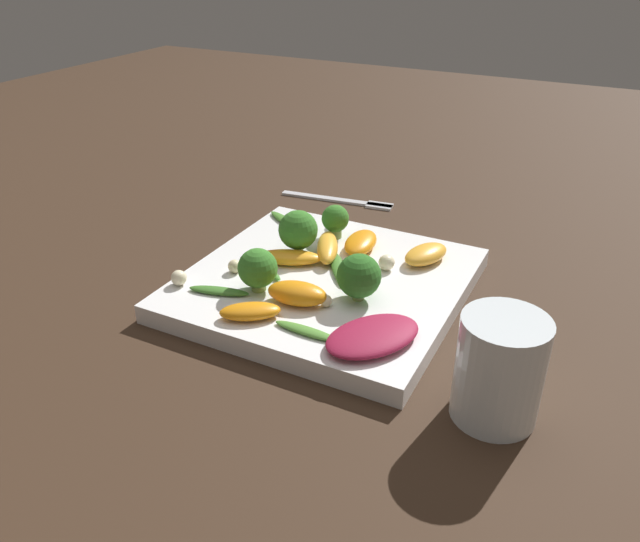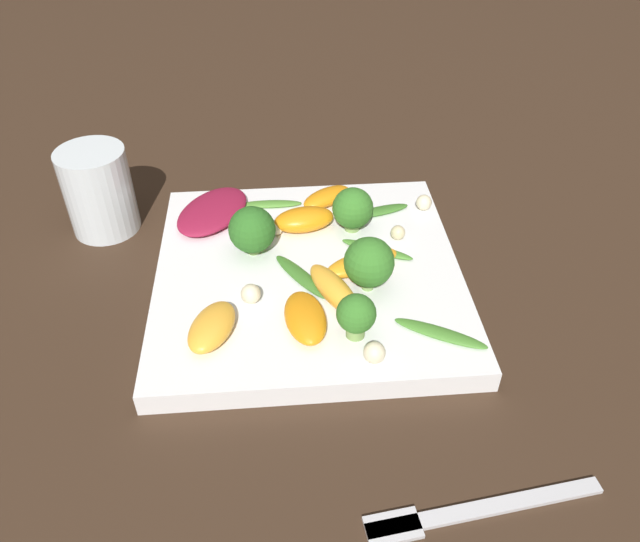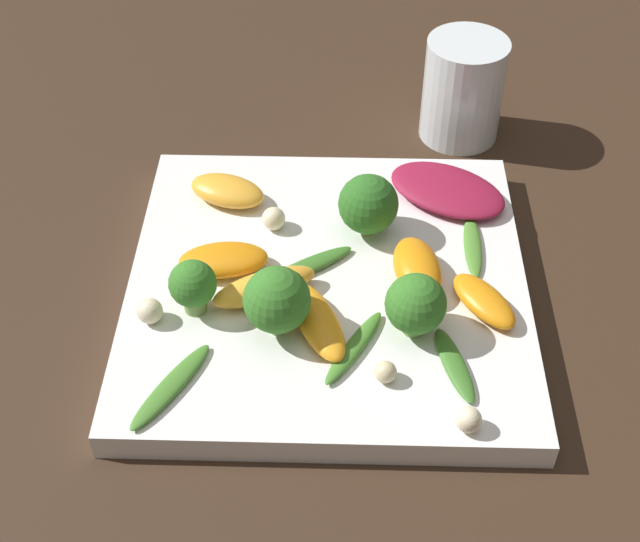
# 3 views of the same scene
# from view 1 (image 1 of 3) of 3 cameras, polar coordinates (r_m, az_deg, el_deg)

# --- Properties ---
(ground_plane) EXTENTS (2.40, 2.40, 0.00)m
(ground_plane) POSITION_cam_1_polar(r_m,az_deg,el_deg) (0.67, 0.53, -1.95)
(ground_plane) COLOR #382619
(plate) EXTENTS (0.28, 0.28, 0.02)m
(plate) POSITION_cam_1_polar(r_m,az_deg,el_deg) (0.66, 0.54, -1.18)
(plate) COLOR white
(plate) RESTS_ON ground_plane
(drinking_glass) EXTENTS (0.07, 0.07, 0.09)m
(drinking_glass) POSITION_cam_1_polar(r_m,az_deg,el_deg) (0.50, 16.07, -8.63)
(drinking_glass) COLOR white
(drinking_glass) RESTS_ON ground_plane
(fork) EXTENTS (0.04, 0.16, 0.01)m
(fork) POSITION_cam_1_polar(r_m,az_deg,el_deg) (0.89, 2.64, 6.46)
(fork) COLOR silver
(fork) RESTS_ON ground_plane
(radicchio_leaf_0) EXTENTS (0.11, 0.10, 0.01)m
(radicchio_leaf_0) POSITION_cam_1_polar(r_m,az_deg,el_deg) (0.55, 4.85, -5.93)
(radicchio_leaf_0) COLOR maroon
(radicchio_leaf_0) RESTS_ON plate
(orange_segment_0) EXTENTS (0.08, 0.05, 0.02)m
(orange_segment_0) POSITION_cam_1_polar(r_m,az_deg,el_deg) (0.69, 0.68, 2.17)
(orange_segment_0) COLOR #FCAD33
(orange_segment_0) RESTS_ON plate
(orange_segment_1) EXTENTS (0.05, 0.08, 0.01)m
(orange_segment_1) POSITION_cam_1_polar(r_m,az_deg,el_deg) (0.68, -2.90, 1.26)
(orange_segment_1) COLOR orange
(orange_segment_1) RESTS_ON plate
(orange_segment_2) EXTENTS (0.07, 0.04, 0.02)m
(orange_segment_2) POSITION_cam_1_polar(r_m,az_deg,el_deg) (0.71, 3.74, 2.62)
(orange_segment_2) COLOR orange
(orange_segment_2) RESTS_ON plate
(orange_segment_3) EXTENTS (0.05, 0.06, 0.01)m
(orange_segment_3) POSITION_cam_1_polar(r_m,az_deg,el_deg) (0.59, -6.41, -3.69)
(orange_segment_3) COLOR orange
(orange_segment_3) RESTS_ON plate
(orange_segment_4) EXTENTS (0.04, 0.06, 0.02)m
(orange_segment_4) POSITION_cam_1_polar(r_m,az_deg,el_deg) (0.60, -1.85, -2.12)
(orange_segment_4) COLOR orange
(orange_segment_4) RESTS_ON plate
(orange_segment_5) EXTENTS (0.07, 0.05, 0.02)m
(orange_segment_5) POSITION_cam_1_polar(r_m,az_deg,el_deg) (0.69, 9.65, 1.53)
(orange_segment_5) COLOR #FCAD33
(orange_segment_5) RESTS_ON plate
(broccoli_floret_0) EXTENTS (0.03, 0.03, 0.04)m
(broccoli_floret_0) POSITION_cam_1_polar(r_m,az_deg,el_deg) (0.73, 1.40, 4.71)
(broccoli_floret_0) COLOR #7A9E51
(broccoli_floret_0) RESTS_ON plate
(broccoli_floret_1) EXTENTS (0.04, 0.04, 0.04)m
(broccoli_floret_1) POSITION_cam_1_polar(r_m,az_deg,el_deg) (0.62, -5.72, 0.20)
(broccoli_floret_1) COLOR #7A9E51
(broccoli_floret_1) RESTS_ON plate
(broccoli_floret_2) EXTENTS (0.04, 0.04, 0.05)m
(broccoli_floret_2) POSITION_cam_1_polar(r_m,az_deg,el_deg) (0.69, -2.01, 3.74)
(broccoli_floret_2) COLOR #84AD5B
(broccoli_floret_2) RESTS_ON plate
(broccoli_floret_3) EXTENTS (0.04, 0.04, 0.05)m
(broccoli_floret_3) POSITION_cam_1_polar(r_m,az_deg,el_deg) (0.60, 3.58, -0.49)
(broccoli_floret_3) COLOR #7A9E51
(broccoli_floret_3) RESTS_ON plate
(arugula_sprig_0) EXTENTS (0.01, 0.07, 0.01)m
(arugula_sprig_0) POSITION_cam_1_polar(r_m,az_deg,el_deg) (0.56, -1.23, -5.51)
(arugula_sprig_0) COLOR #518E33
(arugula_sprig_0) RESTS_ON plate
(arugula_sprig_1) EXTENTS (0.07, 0.05, 0.01)m
(arugula_sprig_1) POSITION_cam_1_polar(r_m,az_deg,el_deg) (0.66, 1.70, 0.27)
(arugula_sprig_1) COLOR #3D7528
(arugula_sprig_1) RESTS_ON plate
(arugula_sprig_2) EXTENTS (0.04, 0.07, 0.01)m
(arugula_sprig_2) POSITION_cam_1_polar(r_m,az_deg,el_deg) (0.67, -5.23, 0.40)
(arugula_sprig_2) COLOR #47842D
(arugula_sprig_2) RESTS_ON plate
(arugula_sprig_3) EXTENTS (0.03, 0.06, 0.01)m
(arugula_sprig_3) POSITION_cam_1_polar(r_m,az_deg,el_deg) (0.63, -9.23, -1.80)
(arugula_sprig_3) COLOR #3D7528
(arugula_sprig_3) RESTS_ON plate
(arugula_sprig_4) EXTENTS (0.05, 0.08, 0.01)m
(arugula_sprig_4) POSITION_cam_1_polar(r_m,az_deg,el_deg) (0.77, -2.98, 4.50)
(arugula_sprig_4) COLOR #47842D
(arugula_sprig_4) RESTS_ON plate
(macadamia_nut_0) EXTENTS (0.01, 0.01, 0.01)m
(macadamia_nut_0) POSITION_cam_1_polar(r_m,az_deg,el_deg) (0.60, 0.53, -2.74)
(macadamia_nut_0) COLOR beige
(macadamia_nut_0) RESTS_ON plate
(macadamia_nut_1) EXTENTS (0.02, 0.02, 0.02)m
(macadamia_nut_1) POSITION_cam_1_polar(r_m,az_deg,el_deg) (0.65, -12.78, -0.61)
(macadamia_nut_1) COLOR beige
(macadamia_nut_1) RESTS_ON plate
(macadamia_nut_2) EXTENTS (0.01, 0.01, 0.01)m
(macadamia_nut_2) POSITION_cam_1_polar(r_m,az_deg,el_deg) (0.67, -7.82, 0.44)
(macadamia_nut_2) COLOR beige
(macadamia_nut_2) RESTS_ON plate
(macadamia_nut_3) EXTENTS (0.02, 0.02, 0.02)m
(macadamia_nut_3) POSITION_cam_1_polar(r_m,az_deg,el_deg) (0.67, 6.11, 0.78)
(macadamia_nut_3) COLOR beige
(macadamia_nut_3) RESTS_ON plate
(macadamia_nut_4) EXTENTS (0.02, 0.02, 0.02)m
(macadamia_nut_4) POSITION_cam_1_polar(r_m,az_deg,el_deg) (0.76, 1.58, 4.70)
(macadamia_nut_4) COLOR beige
(macadamia_nut_4) RESTS_ON plate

